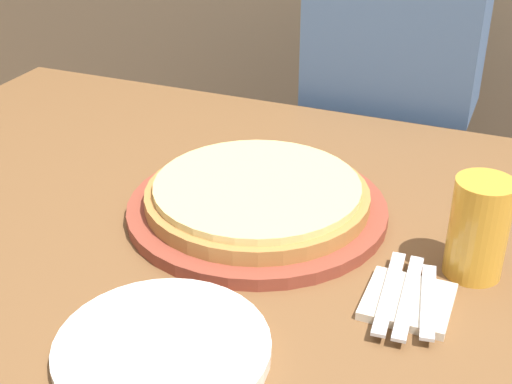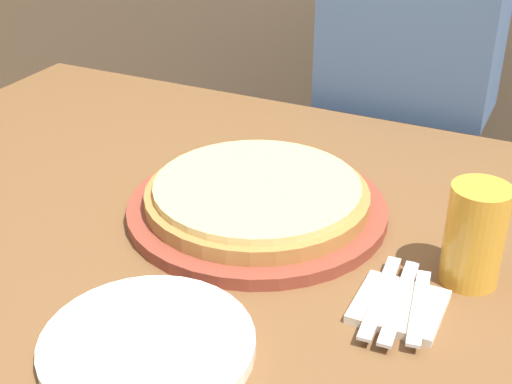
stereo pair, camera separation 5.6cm
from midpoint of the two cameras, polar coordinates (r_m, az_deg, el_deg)
pizza_on_board at (r=1.11m, az=-1.43°, el=-0.69°), size 0.41×0.41×0.06m
beer_glass at (r=0.99m, az=15.90°, el=-2.52°), size 0.08×0.08×0.14m
dinner_plate at (r=0.86m, az=-9.36°, el=-12.28°), size 0.26×0.26×0.02m
napkin_stack at (r=0.94m, az=10.40°, el=-8.63°), size 0.11×0.11×0.01m
fork at (r=0.94m, az=8.96°, el=-7.90°), size 0.03×0.18×0.00m
dinner_knife at (r=0.94m, az=10.45°, el=-8.22°), size 0.03×0.18×0.00m
spoon at (r=0.94m, az=11.95°, el=-8.53°), size 0.04×0.16×0.00m
diner_person at (r=1.66m, az=9.47°, el=4.88°), size 0.37×0.20×1.35m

